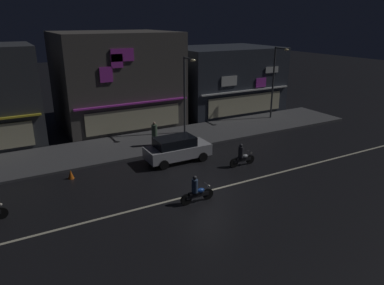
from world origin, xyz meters
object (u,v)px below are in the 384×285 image
(pedestrian_on_sidewalk, at_px, (155,135))
(parked_car_near_kerb, at_px, (177,149))
(motorcycle_lead, at_px, (196,191))
(streetlamp_west, at_px, (186,88))
(streetlamp_mid, at_px, (275,77))
(motorcycle_opposite_lane, at_px, (242,157))
(traffic_cone, at_px, (71,174))

(pedestrian_on_sidewalk, bearing_deg, parked_car_near_kerb, -110.92)
(parked_car_near_kerb, bearing_deg, motorcycle_lead, 73.27)
(streetlamp_west, bearing_deg, motorcycle_lead, -115.31)
(parked_car_near_kerb, bearing_deg, streetlamp_mid, -158.26)
(streetlamp_west, bearing_deg, motorcycle_opposite_lane, -89.61)
(pedestrian_on_sidewalk, distance_m, motorcycle_lead, 8.98)
(parked_car_near_kerb, xyz_separation_m, traffic_cone, (-6.76, 0.53, -0.59))
(pedestrian_on_sidewalk, height_order, motorcycle_opposite_lane, pedestrian_on_sidewalk)
(motorcycle_opposite_lane, relative_size, traffic_cone, 3.45)
(pedestrian_on_sidewalk, bearing_deg, streetlamp_west, -0.85)
(streetlamp_west, distance_m, parked_car_near_kerb, 6.45)
(streetlamp_mid, distance_m, motorcycle_lead, 18.03)
(streetlamp_mid, relative_size, pedestrian_on_sidewalk, 3.65)
(motorcycle_lead, bearing_deg, motorcycle_opposite_lane, -147.79)
(streetlamp_west, distance_m, pedestrian_on_sidewalk, 4.69)
(motorcycle_lead, distance_m, motorcycle_opposite_lane, 5.70)
(streetlamp_mid, bearing_deg, streetlamp_west, -178.52)
(streetlamp_west, distance_m, traffic_cone, 11.40)
(parked_car_near_kerb, bearing_deg, motorcycle_opposite_lane, 139.78)
(motorcycle_opposite_lane, bearing_deg, streetlamp_mid, 40.16)
(motorcycle_lead, bearing_deg, traffic_cone, -47.86)
(streetlamp_mid, bearing_deg, traffic_cone, -166.96)
(motorcycle_lead, relative_size, traffic_cone, 3.45)
(parked_car_near_kerb, relative_size, motorcycle_opposite_lane, 2.26)
(motorcycle_opposite_lane, xyz_separation_m, traffic_cone, (-10.03, 3.28, -0.36))
(pedestrian_on_sidewalk, xyz_separation_m, motorcycle_lead, (-1.48, -8.85, -0.32))
(streetlamp_mid, relative_size, traffic_cone, 11.84)
(streetlamp_west, xyz_separation_m, streetlamp_mid, (9.31, 0.24, 0.21))
(pedestrian_on_sidewalk, xyz_separation_m, traffic_cone, (-6.56, -2.74, -0.68))
(streetlamp_mid, xyz_separation_m, traffic_cone, (-19.29, -4.47, -3.75))
(parked_car_near_kerb, relative_size, motorcycle_lead, 2.26)
(pedestrian_on_sidewalk, relative_size, parked_car_near_kerb, 0.41)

